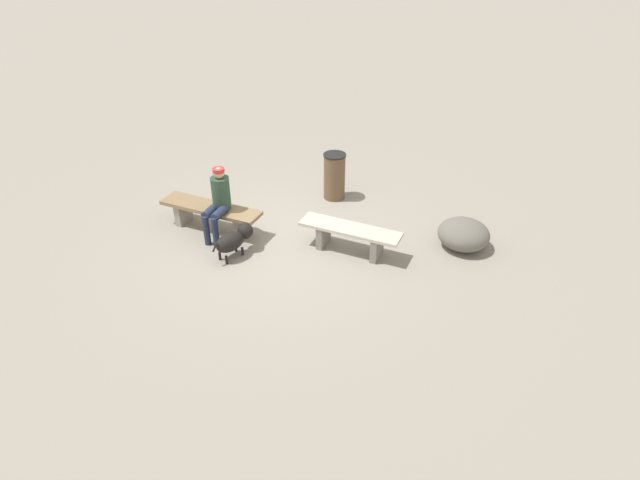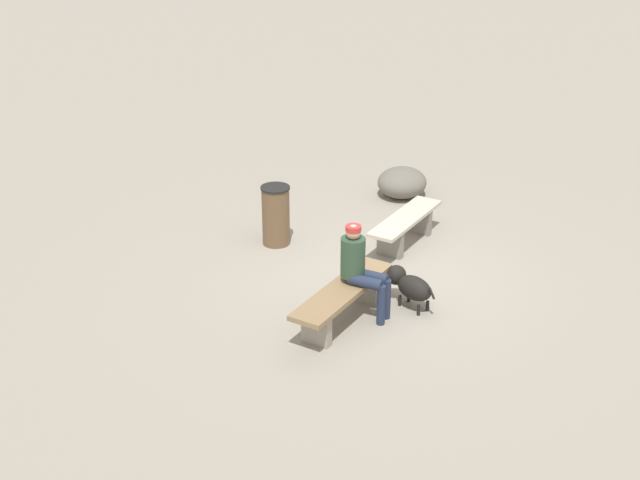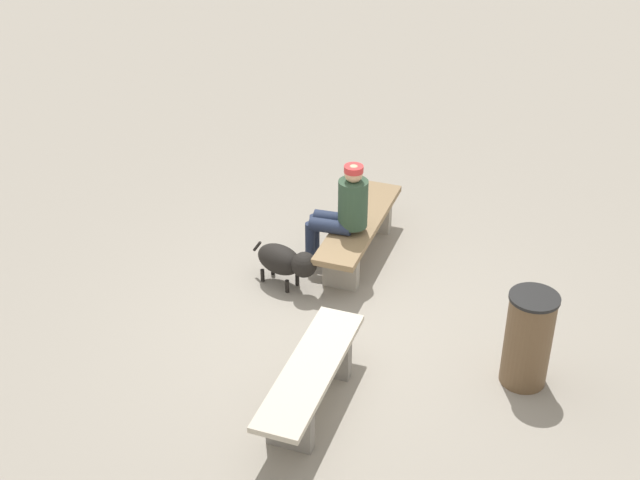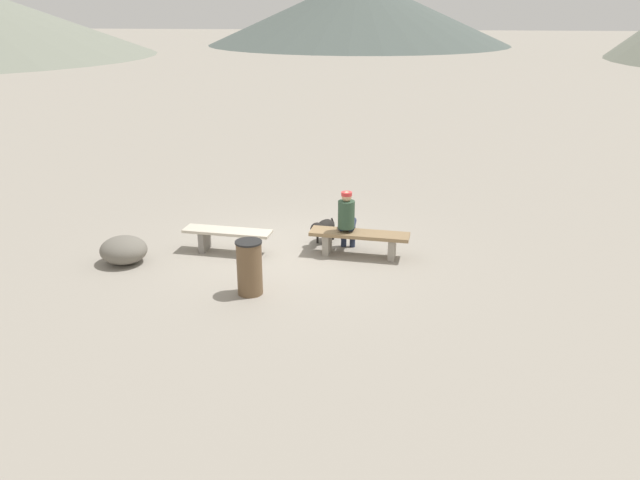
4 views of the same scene
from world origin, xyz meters
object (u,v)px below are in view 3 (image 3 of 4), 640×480
trash_bin (528,339)px  bench_right (359,230)px  bench_left (311,379)px  seated_person (343,210)px  dog (286,261)px

trash_bin → bench_right: bearing=47.5°
bench_left → bench_right: (2.55, 0.09, 0.02)m
bench_left → trash_bin: size_ratio=1.88×
bench_right → seated_person: seated_person is taller
bench_left → seated_person: 2.34m
seated_person → trash_bin: size_ratio=1.36×
bench_left → trash_bin: 1.98m
bench_right → bench_left: bearing=-171.9°
bench_right → seated_person: 0.48m
dog → trash_bin: trash_bin is taller
seated_person → trash_bin: bearing=-124.2°
bench_right → dog: (-0.76, 0.64, -0.03)m
bench_left → dog: 1.93m
bench_left → seated_person: seated_person is taller
seated_person → dog: size_ratio=1.61×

